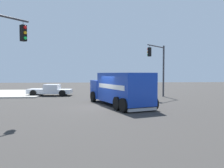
{
  "coord_description": "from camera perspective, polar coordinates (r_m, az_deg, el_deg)",
  "views": [
    {
      "loc": [
        18.13,
        -0.62,
        2.7
      ],
      "look_at": [
        -0.62,
        0.88,
        1.83
      ],
      "focal_mm": 36.0,
      "sensor_mm": 36.0,
      "label": 1
    }
  ],
  "objects": [
    {
      "name": "sidewalk_corner_near",
      "position": [
        33.34,
        -26.0,
        -2.13
      ],
      "size": [
        11.52,
        11.52,
        0.14
      ],
      "primitive_type": "cube",
      "color": "#9E998E",
      "rests_on": "ground"
    },
    {
      "name": "ground_plane",
      "position": [
        18.34,
        -2.6,
        -5.81
      ],
      "size": [
        100.0,
        100.0,
        0.0
      ],
      "primitive_type": "plane",
      "color": "#33302D"
    },
    {
      "name": "delivery_truck",
      "position": [
        18.89,
        2.03,
        -1.14
      ],
      "size": [
        8.3,
        5.06,
        2.77
      ],
      "color": "#1438AD",
      "rests_on": "ground"
    },
    {
      "name": "traffic_light_secondary",
      "position": [
        26.07,
        11.83,
        5.22
      ],
      "size": [
        2.73,
        2.66,
        5.97
      ],
      "color": "#38383D",
      "rests_on": "ground"
    },
    {
      "name": "pickup_white",
      "position": [
        28.41,
        -15.36,
        -1.41
      ],
      "size": [
        2.59,
        5.34,
        1.38
      ],
      "color": "white",
      "rests_on": "ground"
    }
  ]
}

